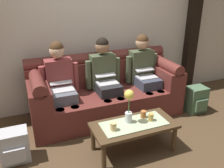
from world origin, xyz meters
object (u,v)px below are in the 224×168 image
(person_middle, at_px, (105,75))
(cup_far_center, at_px, (113,126))
(flower_vase, at_px, (129,103))
(cup_near_right, at_px, (151,117))
(cup_near_left, at_px, (143,114))
(couch, at_px, (105,93))
(backpack_right, at_px, (196,100))
(person_left, at_px, (61,82))
(coffee_table, at_px, (134,127))
(backpack_left, at_px, (15,146))
(person_right, at_px, (144,70))

(person_middle, height_order, cup_far_center, person_middle)
(flower_vase, height_order, cup_near_right, flower_vase)
(cup_near_left, bearing_deg, couch, 100.47)
(cup_near_right, relative_size, backpack_right, 0.22)
(person_left, xyz_separation_m, coffee_table, (0.67, -1.01, -0.33))
(couch, relative_size, person_left, 1.87)
(backpack_right, height_order, backpack_left, backpack_right)
(couch, xyz_separation_m, cup_near_left, (0.17, -0.93, 0.06))
(flower_vase, height_order, backpack_right, flower_vase)
(cup_far_center, relative_size, backpack_left, 0.24)
(cup_near_left, bearing_deg, cup_near_right, -63.99)
(person_left, height_order, cup_near_left, person_left)
(person_left, distance_m, coffee_table, 1.25)
(person_left, xyz_separation_m, backpack_right, (2.07, -0.48, -0.45))
(cup_near_left, relative_size, backpack_left, 0.23)
(cup_near_left, bearing_deg, coffee_table, -154.18)
(person_middle, bearing_deg, backpack_right, -19.00)
(couch, bearing_deg, person_left, -179.69)
(couch, xyz_separation_m, cup_far_center, (-0.29, -1.05, 0.07))
(couch, xyz_separation_m, backpack_right, (1.40, -0.48, -0.16))
(cup_far_center, bearing_deg, couch, 74.72)
(person_left, xyz_separation_m, cup_near_right, (0.89, -1.02, -0.22))
(couch, height_order, backpack_right, couch)
(cup_near_left, relative_size, backpack_right, 0.21)
(backpack_right, bearing_deg, cup_near_left, -160.17)
(backpack_left, bearing_deg, cup_far_center, -19.80)
(coffee_table, xyz_separation_m, backpack_left, (-1.37, 0.35, -0.14))
(coffee_table, distance_m, cup_near_left, 0.22)
(coffee_table, height_order, backpack_right, backpack_right)
(cup_far_center, height_order, backpack_right, cup_far_center)
(cup_far_center, distance_m, backpack_right, 1.79)
(coffee_table, bearing_deg, flower_vase, 132.94)
(cup_near_left, bearing_deg, flower_vase, -172.62)
(cup_far_center, bearing_deg, person_left, 110.20)
(person_middle, relative_size, coffee_table, 1.19)
(person_middle, bearing_deg, cup_near_left, -79.48)
(flower_vase, bearing_deg, cup_far_center, -157.89)
(coffee_table, bearing_deg, couch, 90.00)
(cup_near_left, height_order, backpack_left, cup_near_left)
(backpack_left, bearing_deg, flower_vase, -12.55)
(person_middle, bearing_deg, person_right, -0.00)
(person_middle, xyz_separation_m, coffee_table, (0.00, -1.01, -0.33))
(cup_near_right, bearing_deg, backpack_right, 24.75)
(person_middle, bearing_deg, person_left, 179.98)
(person_middle, relative_size, cup_near_left, 13.82)
(coffee_table, distance_m, flower_vase, 0.32)
(coffee_table, height_order, cup_near_right, cup_near_right)
(flower_vase, distance_m, cup_far_center, 0.33)
(person_left, xyz_separation_m, person_middle, (0.67, -0.00, 0.00))
(flower_vase, relative_size, cup_near_left, 4.81)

